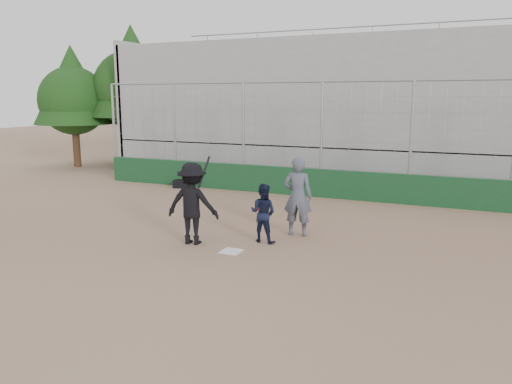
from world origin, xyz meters
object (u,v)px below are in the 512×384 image
at_px(batter_at_plate, 192,203).
at_px(catcher_crouched, 263,222).
at_px(equipment_bag, 183,184).
at_px(umpire, 298,200).

height_order(batter_at_plate, catcher_crouched, batter_at_plate).
bearing_deg(equipment_bag, catcher_crouched, -43.81).
distance_m(umpire, equipment_bag, 7.85).
bearing_deg(umpire, batter_at_plate, 32.76).
relative_size(batter_at_plate, equipment_bag, 2.68).
xyz_separation_m(batter_at_plate, umpire, (2.07, 1.68, -0.07)).
height_order(batter_at_plate, umpire, batter_at_plate).
distance_m(batter_at_plate, equipment_bag, 7.63).
distance_m(batter_at_plate, umpire, 2.67).
relative_size(catcher_crouched, umpire, 0.55).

